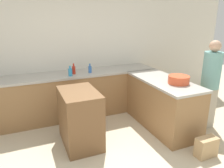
% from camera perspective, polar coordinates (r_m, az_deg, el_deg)
% --- Properties ---
extents(wall_back, '(8.00, 0.06, 2.70)m').
position_cam_1_polar(wall_back, '(4.72, -10.98, 9.01)').
color(wall_back, silver).
rests_on(wall_back, ground_plane).
extents(counter_back, '(3.41, 0.69, 0.91)m').
position_cam_1_polar(counter_back, '(4.60, -9.39, -2.63)').
color(counter_back, olive).
rests_on(counter_back, ground_plane).
extents(counter_peninsula, '(0.69, 1.59, 0.91)m').
position_cam_1_polar(counter_peninsula, '(4.18, 12.96, -4.93)').
color(counter_peninsula, olive).
rests_on(counter_peninsula, ground_plane).
extents(island_table, '(0.56, 0.83, 0.91)m').
position_cam_1_polar(island_table, '(3.56, -8.34, -8.82)').
color(island_table, brown).
rests_on(island_table, ground_plane).
extents(mixing_bowl, '(0.36, 0.36, 0.14)m').
position_cam_1_polar(mixing_bowl, '(3.87, 17.02, 1.10)').
color(mixing_bowl, '#DB512D').
rests_on(mixing_bowl, counter_peninsula).
extents(hot_sauce_bottle, '(0.06, 0.06, 0.21)m').
position_cam_1_polar(hot_sauce_bottle, '(4.37, -9.94, 3.67)').
color(hot_sauce_bottle, red).
rests_on(hot_sauce_bottle, counter_back).
extents(dish_soap_bottle, '(0.08, 0.08, 0.19)m').
position_cam_1_polar(dish_soap_bottle, '(4.24, -10.85, 3.11)').
color(dish_soap_bottle, '#338CBF').
rests_on(dish_soap_bottle, counter_back).
extents(water_bottle_blue, '(0.07, 0.07, 0.18)m').
position_cam_1_polar(water_bottle_blue, '(4.42, -5.77, 3.88)').
color(water_bottle_blue, '#386BB7').
rests_on(water_bottle_blue, counter_back).
extents(person_at_peninsula, '(0.31, 0.31, 1.62)m').
position_cam_1_polar(person_at_peninsula, '(4.28, 24.25, 0.50)').
color(person_at_peninsula, '#ADA38E').
rests_on(person_at_peninsula, ground_plane).
extents(paper_bag, '(0.32, 0.17, 0.31)m').
position_cam_1_polar(paper_bag, '(3.65, 23.40, -14.90)').
color(paper_bag, tan).
rests_on(paper_bag, ground_plane).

